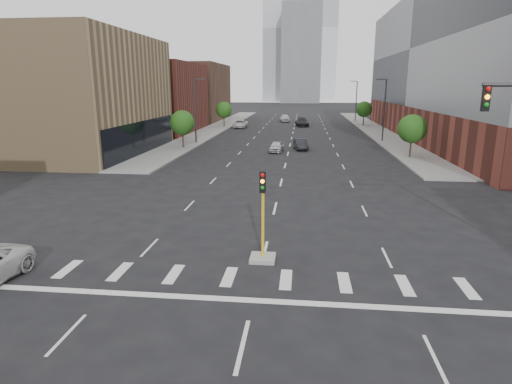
% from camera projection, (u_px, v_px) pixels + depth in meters
% --- Properties ---
extents(sidewalk_left_far, '(5.00, 92.00, 0.15)m').
position_uv_depth(sidewalk_left_far, '(218.00, 127.00, 84.82)').
color(sidewalk_left_far, gray).
rests_on(sidewalk_left_far, ground).
extents(sidewalk_right_far, '(5.00, 92.00, 0.15)m').
position_uv_depth(sidewalk_right_far, '(373.00, 129.00, 81.64)').
color(sidewalk_right_far, gray).
rests_on(sidewalk_right_far, ground).
extents(building_left_mid, '(20.00, 24.00, 14.00)m').
position_uv_depth(building_left_mid, '(61.00, 95.00, 51.67)').
color(building_left_mid, '#A4855C').
rests_on(building_left_mid, ground).
extents(building_left_far_a, '(20.00, 22.00, 12.00)m').
position_uv_depth(building_left_far_a, '(141.00, 97.00, 76.98)').
color(building_left_far_a, brown).
rests_on(building_left_far_a, ground).
extents(building_left_far_b, '(20.00, 24.00, 13.00)m').
position_uv_depth(building_left_far_b, '(181.00, 92.00, 101.93)').
color(building_left_far_b, brown).
rests_on(building_left_far_b, ground).
extents(building_right_main, '(24.00, 70.00, 22.00)m').
position_uv_depth(building_right_main, '(491.00, 66.00, 63.95)').
color(building_right_main, brown).
rests_on(building_right_main, ground).
extents(tower_left, '(22.00, 22.00, 70.00)m').
position_uv_depth(tower_left, '(286.00, 30.00, 216.34)').
color(tower_left, '#B2B7BC').
rests_on(tower_left, ground).
extents(tower_right, '(20.00, 20.00, 80.00)m').
position_uv_depth(tower_right, '(320.00, 29.00, 251.79)').
color(tower_right, '#B2B7BC').
rests_on(tower_right, ground).
extents(tower_mid, '(18.00, 18.00, 44.00)m').
position_uv_depth(tower_mid, '(301.00, 54.00, 199.38)').
color(tower_mid, slate).
rests_on(tower_mid, ground).
extents(median_traffic_signal, '(1.20, 1.20, 4.40)m').
position_uv_depth(median_traffic_signal, '(263.00, 241.00, 20.31)').
color(median_traffic_signal, '#999993').
rests_on(median_traffic_signal, ground).
extents(streetlight_right_a, '(1.60, 0.22, 9.07)m').
position_uv_depth(streetlight_right_a, '(384.00, 107.00, 62.29)').
color(streetlight_right_a, '#2D2D30').
rests_on(streetlight_right_a, ground).
extents(streetlight_right_b, '(1.60, 0.22, 9.07)m').
position_uv_depth(streetlight_right_b, '(356.00, 100.00, 96.04)').
color(streetlight_right_b, '#2D2D30').
rests_on(streetlight_right_b, ground).
extents(streetlight_left, '(1.60, 0.22, 9.07)m').
position_uv_depth(streetlight_left, '(196.00, 108.00, 60.31)').
color(streetlight_left, '#2D2D30').
rests_on(streetlight_left, ground).
extents(tree_left_near, '(3.20, 3.20, 4.85)m').
position_uv_depth(tree_left_near, '(182.00, 123.00, 55.94)').
color(tree_left_near, '#382619').
rests_on(tree_left_near, ground).
extents(tree_left_far, '(3.20, 3.20, 4.85)m').
position_uv_depth(tree_left_far, '(224.00, 110.00, 84.87)').
color(tree_left_far, '#382619').
rests_on(tree_left_far, ground).
extents(tree_right_near, '(3.20, 3.20, 4.85)m').
position_uv_depth(tree_right_near, '(412.00, 129.00, 48.16)').
color(tree_right_near, '#382619').
rests_on(tree_right_near, ground).
extents(tree_right_far, '(3.20, 3.20, 4.85)m').
position_uv_depth(tree_right_far, '(364.00, 109.00, 86.73)').
color(tree_right_far, '#382619').
rests_on(tree_right_far, ground).
extents(car_near_left, '(1.87, 3.99, 1.32)m').
position_uv_depth(car_near_left, '(277.00, 147.00, 53.74)').
color(car_near_left, silver).
rests_on(car_near_left, ground).
extents(car_mid_right, '(2.11, 4.41, 1.39)m').
position_uv_depth(car_mid_right, '(301.00, 144.00, 55.65)').
color(car_mid_right, black).
rests_on(car_mid_right, ground).
extents(car_far_left, '(2.61, 5.52, 1.52)m').
position_uv_depth(car_far_left, '(240.00, 124.00, 83.81)').
color(car_far_left, silver).
rests_on(car_far_left, ground).
extents(car_deep_right, '(3.08, 5.99, 1.66)m').
position_uv_depth(car_deep_right, '(302.00, 122.00, 86.92)').
color(car_deep_right, black).
rests_on(car_deep_right, ground).
extents(car_distant, '(2.74, 5.29, 1.72)m').
position_uv_depth(car_distant, '(285.00, 118.00, 97.75)').
color(car_distant, silver).
rests_on(car_distant, ground).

